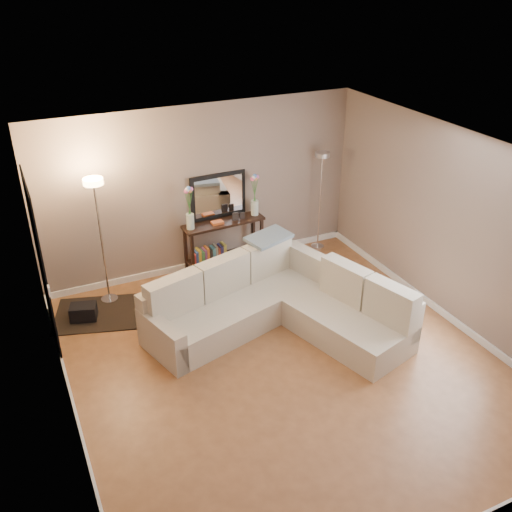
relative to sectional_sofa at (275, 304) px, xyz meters
name	(u,v)px	position (x,y,z in m)	size (l,w,h in m)	color
floor	(283,362)	(-0.26, -0.76, -0.34)	(5.00, 5.50, 0.01)	#9A6038
ceiling	(289,160)	(-0.26, -0.76, 2.27)	(5.00, 5.50, 0.01)	white
wall_back	(201,190)	(-0.26, 2.00, 0.96)	(5.00, 0.02, 2.60)	gray
wall_front	(458,436)	(-0.26, -3.52, 0.96)	(5.00, 0.02, 2.60)	gray
wall_left	(56,324)	(-2.77, -0.76, 0.96)	(0.02, 5.50, 2.60)	gray
wall_right	(457,230)	(2.25, -0.76, 0.96)	(0.02, 5.50, 2.60)	gray
baseboard_back	(206,262)	(-0.26, 1.97, -0.29)	(5.00, 0.03, 0.10)	white
baseboard_left	(78,420)	(-2.75, -0.76, -0.29)	(0.03, 5.50, 0.10)	white
baseboard_right	(441,311)	(2.22, -0.76, -0.29)	(0.03, 5.50, 0.10)	white
doorway	(41,265)	(-2.74, 0.94, 0.76)	(0.02, 1.20, 2.20)	black
switch_plate	(49,291)	(-2.74, 0.09, 0.86)	(0.02, 0.08, 0.12)	white
sectional_sofa	(275,304)	(0.00, 0.00, 0.00)	(3.16, 2.62, 0.91)	beige
throw_blanket	(269,237)	(0.26, 0.73, 0.61)	(0.65, 0.38, 0.05)	slate
console_table	(219,243)	(-0.08, 1.80, 0.11)	(1.31, 0.42, 0.80)	black
leaning_mirror	(218,196)	(0.00, 1.97, 0.83)	(0.92, 0.10, 0.72)	black
table_decor	(224,220)	(0.00, 1.76, 0.50)	(0.55, 0.13, 0.13)	#D35B25
flower_vase_left	(190,211)	(-0.54, 1.77, 0.75)	(0.15, 0.13, 0.68)	silver
flower_vase_right	(255,198)	(0.55, 1.83, 0.75)	(0.15, 0.13, 0.68)	silver
floor_lamp_lit	(98,217)	(-1.90, 1.58, 0.99)	(0.33, 0.33, 1.87)	silver
floor_lamp_unlit	(321,182)	(1.71, 1.76, 0.86)	(0.28, 0.28, 1.69)	silver
charcoal_rug	(100,313)	(-2.10, 1.27, -0.33)	(1.22, 0.92, 0.02)	black
black_bag	(84,312)	(-2.32, 1.23, -0.22)	(0.35, 0.24, 0.22)	black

